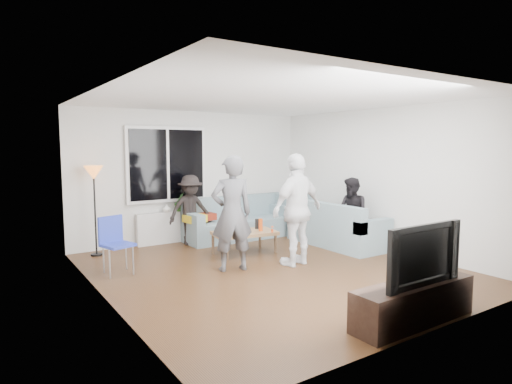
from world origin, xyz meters
TOP-DOWN VIEW (x-y plane):
  - floor at (0.00, 0.00)m, footprint 5.00×5.50m
  - ceiling at (0.00, 0.00)m, footprint 5.00×5.50m
  - wall_back at (0.00, 2.77)m, footprint 5.00×0.04m
  - wall_front at (0.00, -2.77)m, footprint 5.00×0.04m
  - wall_left at (-2.52, 0.00)m, footprint 0.04×5.50m
  - wall_right at (2.52, 0.00)m, footprint 0.04×5.50m
  - window_frame at (-0.60, 2.69)m, footprint 1.62×0.06m
  - window_glass at (-0.60, 2.65)m, footprint 1.50×0.02m
  - window_mullion at (-0.60, 2.64)m, footprint 0.05×0.03m
  - radiator at (-0.60, 2.65)m, footprint 1.30×0.12m
  - potted_plant at (-0.39, 2.62)m, footprint 0.22×0.19m
  - vase at (-0.66, 2.62)m, footprint 0.18×0.18m
  - sofa_back_section at (0.77, 2.27)m, footprint 2.30×0.85m
  - sofa_right_section at (2.02, 0.67)m, footprint 2.00×0.85m
  - sofa_corner at (2.31, 2.27)m, footprint 0.85×0.85m
  - cushion_yellow at (-0.23, 2.25)m, footprint 0.41×0.36m
  - cushion_red at (0.04, 2.33)m, footprint 0.39×0.34m
  - coffee_table at (0.18, 1.08)m, footprint 1.18×0.77m
  - pitcher at (0.13, 1.09)m, footprint 0.17×0.17m
  - side_chair at (-2.05, 1.08)m, footprint 0.50×0.50m
  - floor_lamp at (-2.05, 2.41)m, footprint 0.32×0.32m
  - player_left at (-0.53, 0.32)m, footprint 0.73×0.57m
  - player_right at (0.50, 0.01)m, footprint 1.11×0.60m
  - spectator_right at (2.02, 0.29)m, footprint 0.60×0.72m
  - spectator_back at (-0.29, 2.30)m, footprint 0.91×0.56m
  - tv_console at (0.08, -2.50)m, footprint 1.60×0.40m
  - television at (0.08, -2.50)m, footprint 1.14×0.15m
  - bottle_a at (-0.16, 1.19)m, footprint 0.07×0.07m
  - bottle_c at (0.27, 1.24)m, footprint 0.07×0.07m
  - bottle_b at (0.09, 0.95)m, footprint 0.08×0.08m
  - bottle_d at (0.44, 0.97)m, footprint 0.07×0.07m
  - bottle_e at (0.50, 1.17)m, footprint 0.07×0.07m

SIDE VIEW (x-z plane):
  - floor at x=0.00m, z-range -0.04..0.00m
  - coffee_table at x=0.18m, z-range 0.00..0.40m
  - tv_console at x=0.08m, z-range 0.00..0.44m
  - radiator at x=-0.60m, z-range 0.00..0.62m
  - sofa_back_section at x=0.77m, z-range 0.00..0.85m
  - sofa_right_section at x=2.02m, z-range 0.00..0.85m
  - sofa_corner at x=2.31m, z-range 0.00..0.85m
  - side_chair at x=-2.05m, z-range 0.00..0.86m
  - pitcher at x=0.13m, z-range 0.40..0.57m
  - bottle_e at x=0.50m, z-range 0.40..0.58m
  - bottle_a at x=-0.16m, z-range 0.40..0.60m
  - bottle_c at x=0.27m, z-range 0.40..0.61m
  - cushion_yellow at x=-0.23m, z-range 0.44..0.58m
  - cushion_red at x=0.04m, z-range 0.45..0.57m
  - bottle_d at x=0.44m, z-range 0.40..0.62m
  - bottle_b at x=0.09m, z-range 0.40..0.66m
  - spectator_right at x=2.02m, z-range 0.00..1.33m
  - spectator_back at x=-0.29m, z-range 0.00..1.35m
  - vase at x=-0.66m, z-range 0.62..0.78m
  - television at x=0.08m, z-range 0.44..1.10m
  - floor_lamp at x=-2.05m, z-range 0.00..1.56m
  - potted_plant at x=-0.39m, z-range 0.62..0.98m
  - player_left at x=-0.53m, z-range 0.00..1.77m
  - player_right at x=0.50m, z-range 0.00..1.79m
  - wall_back at x=0.00m, z-range 0.00..2.60m
  - wall_front at x=0.00m, z-range 0.00..2.60m
  - wall_left at x=-2.52m, z-range 0.00..2.60m
  - wall_right at x=2.52m, z-range 0.00..2.60m
  - window_frame at x=-0.60m, z-range 0.81..2.29m
  - window_glass at x=-0.60m, z-range 0.88..2.23m
  - window_mullion at x=-0.60m, z-range 0.88..2.23m
  - ceiling at x=0.00m, z-range 2.60..2.64m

